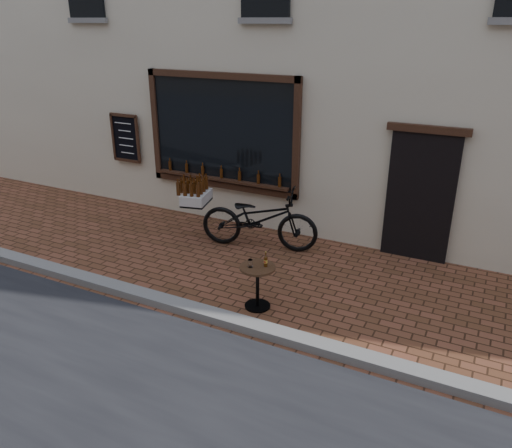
% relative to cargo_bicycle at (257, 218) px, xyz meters
% --- Properties ---
extents(ground, '(90.00, 90.00, 0.00)m').
position_rel_cargo_bicycle_xyz_m(ground, '(0.74, -2.61, -0.57)').
color(ground, '#55301B').
rests_on(ground, ground).
extents(kerb, '(90.00, 0.25, 0.12)m').
position_rel_cargo_bicycle_xyz_m(kerb, '(0.74, -2.41, -0.51)').
color(kerb, slate).
rests_on(kerb, ground).
extents(cargo_bicycle, '(2.57, 1.21, 1.20)m').
position_rel_cargo_bicycle_xyz_m(cargo_bicycle, '(0.00, 0.00, 0.00)').
color(cargo_bicycle, black).
rests_on(cargo_bicycle, ground).
extents(bistro_table, '(0.51, 0.51, 0.88)m').
position_rel_cargo_bicycle_xyz_m(bistro_table, '(0.93, -1.84, -0.11)').
color(bistro_table, black).
rests_on(bistro_table, ground).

